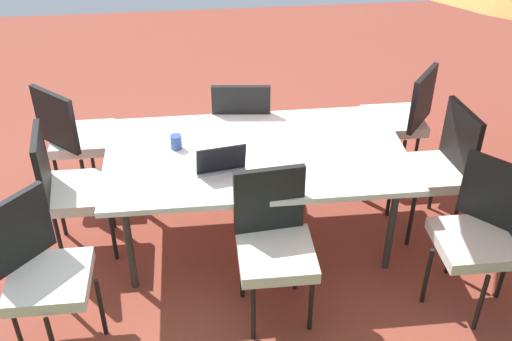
# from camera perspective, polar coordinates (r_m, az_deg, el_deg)

# --- Properties ---
(ground_plane) EXTENTS (10.00, 10.00, 0.02)m
(ground_plane) POSITION_cam_1_polar(r_m,az_deg,el_deg) (4.65, 0.00, -6.27)
(ground_plane) COLOR brown
(dining_table) EXTENTS (2.05, 1.13, 0.75)m
(dining_table) POSITION_cam_1_polar(r_m,az_deg,el_deg) (4.22, 0.00, 1.17)
(dining_table) COLOR silver
(dining_table) RESTS_ON ground_plane
(chair_east) EXTENTS (0.49, 0.48, 0.98)m
(chair_east) POSITION_cam_1_polar(r_m,az_deg,el_deg) (4.40, -16.88, -1.38)
(chair_east) COLOR silver
(chair_east) RESTS_ON ground_plane
(chair_south) EXTENTS (0.47, 0.48, 0.98)m
(chair_south) POSITION_cam_1_polar(r_m,az_deg,el_deg) (4.89, -1.32, 4.09)
(chair_south) COLOR silver
(chair_south) RESTS_ON ground_plane
(chair_southwest) EXTENTS (0.58, 0.58, 0.98)m
(chair_southwest) POSITION_cam_1_polar(r_m,az_deg,el_deg) (5.17, 13.31, 4.91)
(chair_southwest) COLOR silver
(chair_southwest) RESTS_ON ground_plane
(chair_north) EXTENTS (0.47, 0.48, 0.98)m
(chair_north) POSITION_cam_1_polar(r_m,az_deg,el_deg) (3.76, 1.68, -6.50)
(chair_north) COLOR silver
(chair_north) RESTS_ON ground_plane
(chair_northeast) EXTENTS (0.59, 0.59, 0.98)m
(chair_northeast) POSITION_cam_1_polar(r_m,az_deg,el_deg) (3.79, -19.33, -8.55)
(chair_northeast) COLOR silver
(chair_northeast) RESTS_ON ground_plane
(chair_northwest) EXTENTS (0.59, 0.59, 0.98)m
(chair_northwest) POSITION_cam_1_polar(r_m,az_deg,el_deg) (4.08, 20.00, -5.18)
(chair_northwest) COLOR silver
(chair_northwest) RESTS_ON ground_plane
(chair_west) EXTENTS (0.49, 0.48, 0.98)m
(chair_west) POSITION_cam_1_polar(r_m,az_deg,el_deg) (4.62, 16.44, 0.54)
(chair_west) COLOR silver
(chair_west) RESTS_ON ground_plane
(chair_southeast) EXTENTS (0.59, 0.59, 0.98)m
(chair_southeast) POSITION_cam_1_polar(r_m,az_deg,el_deg) (4.98, -16.36, 3.17)
(chair_southeast) COLOR silver
(chair_southeast) RESTS_ON ground_plane
(laptop) EXTENTS (0.36, 0.29, 0.21)m
(laptop) POSITION_cam_1_polar(r_m,az_deg,el_deg) (4.01, -3.43, 0.76)
(laptop) COLOR gray
(laptop) RESTS_ON dining_table
(cup) EXTENTS (0.08, 0.08, 0.10)m
(cup) POSITION_cam_1_polar(r_m,az_deg,el_deg) (4.24, -7.40, 2.63)
(cup) COLOR #334C99
(cup) RESTS_ON dining_table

